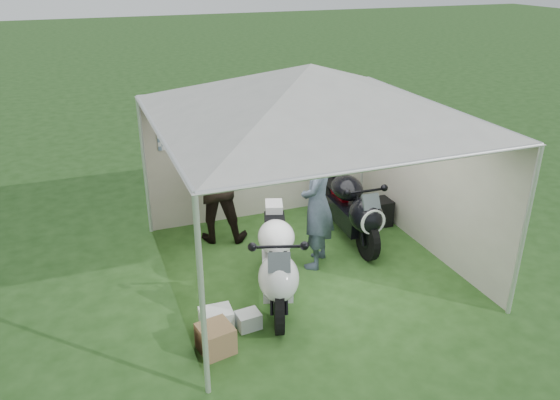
# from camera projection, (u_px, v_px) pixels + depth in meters

# --- Properties ---
(ground) EXTENTS (80.00, 80.00, 0.00)m
(ground) POSITION_uv_depth(u_px,v_px,m) (306.00, 267.00, 8.18)
(ground) COLOR #214517
(ground) RESTS_ON ground
(canopy_tent) EXTENTS (5.66, 5.66, 3.00)m
(canopy_tent) POSITION_uv_depth(u_px,v_px,m) (309.00, 96.00, 7.16)
(canopy_tent) COLOR silver
(canopy_tent) RESTS_ON ground
(motorcycle_white) EXTENTS (0.99, 2.16, 1.10)m
(motorcycle_white) POSITION_uv_depth(u_px,v_px,m) (277.00, 260.00, 7.14)
(motorcycle_white) COLOR black
(motorcycle_white) RESTS_ON ground
(motorcycle_black) EXTENTS (0.55, 2.19, 1.08)m
(motorcycle_black) POSITION_uv_depth(u_px,v_px,m) (351.00, 206.00, 8.72)
(motorcycle_black) COLOR black
(motorcycle_black) RESTS_ON ground
(paddock_stand) EXTENTS (0.46, 0.30, 0.34)m
(paddock_stand) POSITION_uv_depth(u_px,v_px,m) (326.00, 206.00, 9.77)
(paddock_stand) COLOR blue
(paddock_stand) RESTS_ON ground
(person_dark_jacket) EXTENTS (1.17, 1.04, 2.00)m
(person_dark_jacket) POSITION_uv_depth(u_px,v_px,m) (215.00, 182.00, 8.62)
(person_dark_jacket) COLOR black
(person_dark_jacket) RESTS_ON ground
(person_blue_jacket) EXTENTS (0.82, 0.87, 2.01)m
(person_blue_jacket) POSITION_uv_depth(u_px,v_px,m) (318.00, 203.00, 7.86)
(person_blue_jacket) COLOR #4E5B73
(person_blue_jacket) RESTS_ON ground
(equipment_box) EXTENTS (0.46, 0.37, 0.45)m
(equipment_box) POSITION_uv_depth(u_px,v_px,m) (377.00, 212.00, 9.38)
(equipment_box) COLOR black
(equipment_box) RESTS_ON ground
(crate_0) EXTENTS (0.41, 0.32, 0.26)m
(crate_0) POSITION_uv_depth(u_px,v_px,m) (216.00, 319.00, 6.77)
(crate_0) COLOR silver
(crate_0) RESTS_ON ground
(crate_1) EXTENTS (0.44, 0.44, 0.34)m
(crate_1) POSITION_uv_depth(u_px,v_px,m) (216.00, 339.00, 6.36)
(crate_1) COLOR brown
(crate_1) RESTS_ON ground
(crate_2) EXTENTS (0.31, 0.27, 0.21)m
(crate_2) POSITION_uv_depth(u_px,v_px,m) (248.00, 320.00, 6.79)
(crate_2) COLOR silver
(crate_2) RESTS_ON ground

